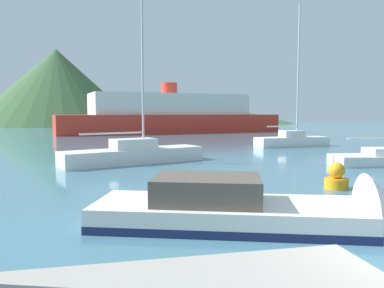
% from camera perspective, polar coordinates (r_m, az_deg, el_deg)
% --- Properties ---
extents(motorboat_near, '(8.02, 4.49, 2.13)m').
position_cam_1_polar(motorboat_near, '(9.47, 11.28, -10.20)').
color(motorboat_near, white).
rests_on(motorboat_near, ground_plane).
extents(sailboat_inner, '(8.11, 4.66, 9.79)m').
position_cam_1_polar(sailboat_inner, '(20.99, -8.86, -1.43)').
color(sailboat_inner, white).
rests_on(sailboat_inner, ground_plane).
extents(sailboat_middle, '(6.28, 2.30, 11.56)m').
position_cam_1_polar(sailboat_middle, '(32.08, 14.97, 0.66)').
color(sailboat_middle, white).
rests_on(sailboat_middle, ground_plane).
extents(sailboat_outer, '(5.36, 2.66, 9.41)m').
position_cam_1_polar(sailboat_outer, '(22.39, 26.92, -1.80)').
color(sailboat_outer, white).
rests_on(sailboat_outer, ground_plane).
extents(ferry_distant, '(32.43, 14.76, 7.02)m').
position_cam_1_polar(ferry_distant, '(53.98, -3.46, 4.36)').
color(ferry_distant, red).
rests_on(ferry_distant, ground_plane).
extents(buoy_marker, '(0.85, 0.85, 0.98)m').
position_cam_1_polar(buoy_marker, '(14.78, 21.14, -4.82)').
color(buoy_marker, orange).
rests_on(buoy_marker, ground_plane).
extents(hill_west, '(37.83, 37.83, 17.33)m').
position_cam_1_polar(hill_west, '(92.64, -19.90, 8.15)').
color(hill_west, '#3D6038').
rests_on(hill_west, ground_plane).
extents(hill_central, '(51.28, 51.28, 6.40)m').
position_cam_1_polar(hill_central, '(101.18, 0.69, 5.03)').
color(hill_central, '#3D6038').
rests_on(hill_central, ground_plane).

